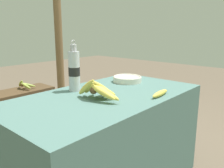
# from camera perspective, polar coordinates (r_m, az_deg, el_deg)

# --- Properties ---
(market_counter) EXTENTS (1.32, 0.72, 0.69)m
(market_counter) POSITION_cam_1_polar(r_m,az_deg,el_deg) (1.65, -1.55, -14.15)
(market_counter) COLOR #4C706B
(market_counter) RESTS_ON ground_plane
(banana_bunch_ripe) EXTENTS (0.18, 0.32, 0.14)m
(banana_bunch_ripe) POSITION_cam_1_polar(r_m,az_deg,el_deg) (1.40, -3.39, -1.26)
(banana_bunch_ripe) COLOR #4C381E
(banana_bunch_ripe) RESTS_ON market_counter
(serving_bowl) EXTENTS (0.23, 0.23, 0.05)m
(serving_bowl) POSITION_cam_1_polar(r_m,az_deg,el_deg) (1.88, 3.69, 1.26)
(serving_bowl) COLOR silver
(serving_bowl) RESTS_ON market_counter
(water_bottle) EXTENTS (0.08, 0.08, 0.34)m
(water_bottle) POSITION_cam_1_polar(r_m,az_deg,el_deg) (1.60, -9.09, 3.24)
(water_bottle) COLOR silver
(water_bottle) RESTS_ON market_counter
(loose_banana_front) EXTENTS (0.19, 0.05, 0.03)m
(loose_banana_front) POSITION_cam_1_polar(r_m,az_deg,el_deg) (1.51, 11.49, -2.24)
(loose_banana_front) COLOR #E0C64C
(loose_banana_front) RESTS_ON market_counter
(banana_bunch_green) EXTENTS (0.16, 0.26, 0.12)m
(banana_bunch_green) POSITION_cam_1_polar(r_m,az_deg,el_deg) (2.85, -20.35, -0.12)
(banana_bunch_green) COLOR #4C381E
(banana_bunch_green) RESTS_ON wooden_bench
(support_post_far) EXTENTS (0.11, 0.11, 2.26)m
(support_post_far) POSITION_cam_1_polar(r_m,az_deg,el_deg) (3.51, -12.84, 13.37)
(support_post_far) COLOR brown
(support_post_far) RESTS_ON ground_plane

